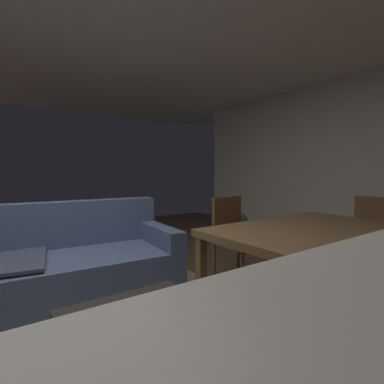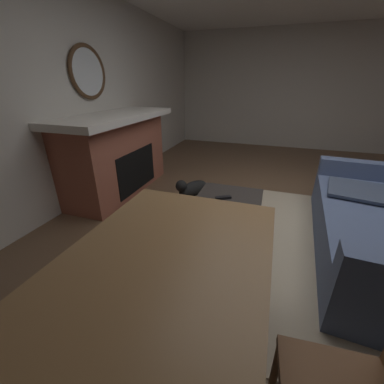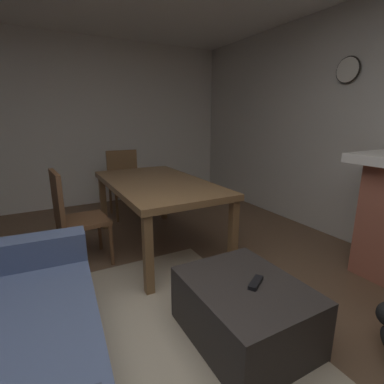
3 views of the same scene
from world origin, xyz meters
name	(u,v)px [view 2 (image 2 of 3)]	position (x,y,z in m)	size (l,w,h in m)	color
floor	(292,230)	(0.00, 0.00, 0.00)	(9.54, 9.54, 0.00)	brown
wall_back_fireplace_side	(67,99)	(0.00, -2.74, 1.29)	(8.35, 0.12, 2.57)	beige
wall_left	(295,91)	(-3.97, 0.00, 1.29)	(0.12, 5.87, 2.57)	beige
area_rug	(294,246)	(0.31, 0.01, 0.01)	(2.60, 2.00, 0.01)	tan
fireplace	(118,154)	(-0.33, -2.36, 0.56)	(1.93, 0.76, 1.10)	#9E5642
round_wall_mirror	(88,72)	(-0.33, -2.65, 1.59)	(0.65, 0.05, 0.65)	#4C331E
ottoman_coffee_table	(226,218)	(0.31, -0.68, 0.20)	(0.82, 0.65, 0.39)	#2D2826
tv_remote	(223,198)	(0.27, -0.73, 0.41)	(0.05, 0.16, 0.02)	black
dining_table	(144,303)	(1.87, -0.72, 0.67)	(1.75, 0.95, 0.74)	brown
small_dog	(192,188)	(-0.37, -1.28, 0.17)	(0.54, 0.39, 0.28)	black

